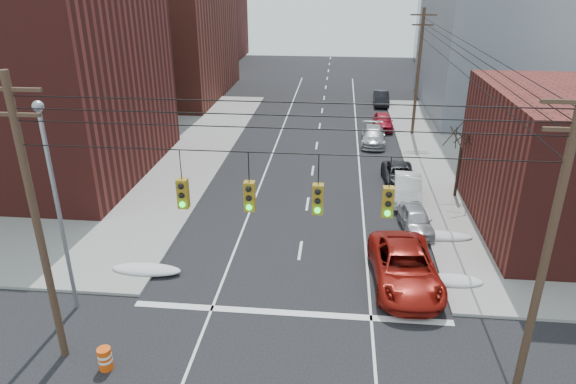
% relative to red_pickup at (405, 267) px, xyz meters
% --- Properties ---
extents(building_brick_near, '(20.00, 16.00, 13.00)m').
position_rel_red_pickup_xyz_m(building_brick_near, '(-27.16, 12.63, 5.61)').
color(building_brick_near, '#501C18').
rests_on(building_brick_near, ground).
extents(building_brick_far, '(22.00, 18.00, 12.00)m').
position_rel_red_pickup_xyz_m(building_brick_far, '(-31.16, 64.63, 5.11)').
color(building_brick_far, '#501C18').
rests_on(building_brick_far, ground).
extents(utility_pole_left, '(2.20, 0.28, 11.00)m').
position_rel_red_pickup_xyz_m(utility_pole_left, '(-13.66, -6.37, 4.89)').
color(utility_pole_left, '#473323').
rests_on(utility_pole_left, ground).
extents(utility_pole_right, '(2.20, 0.28, 11.00)m').
position_rel_red_pickup_xyz_m(utility_pole_right, '(3.34, -6.37, 4.89)').
color(utility_pole_right, '#473323').
rests_on(utility_pole_right, ground).
extents(utility_pole_far, '(2.20, 0.28, 11.00)m').
position_rel_red_pickup_xyz_m(utility_pole_far, '(3.34, 24.63, 4.89)').
color(utility_pole_far, '#473323').
rests_on(utility_pole_far, ground).
extents(traffic_signals, '(17.00, 0.42, 2.02)m').
position_rel_red_pickup_xyz_m(traffic_signals, '(-5.07, -6.40, 6.28)').
color(traffic_signals, black).
rests_on(traffic_signals, ground).
extents(street_light, '(0.44, 0.44, 9.32)m').
position_rel_red_pickup_xyz_m(street_light, '(-14.66, -3.37, 4.65)').
color(street_light, gray).
rests_on(street_light, ground).
extents(bare_tree, '(2.09, 2.20, 4.93)m').
position_rel_red_pickup_xyz_m(bare_tree, '(4.42, 10.63, 1.43)').
color(bare_tree, black).
rests_on(bare_tree, ground).
extents(snow_nw, '(3.50, 1.08, 0.42)m').
position_rel_red_pickup_xyz_m(snow_nw, '(-12.56, -0.37, -0.68)').
color(snow_nw, silver).
rests_on(snow_nw, ground).
extents(snow_ne, '(3.00, 1.08, 0.42)m').
position_rel_red_pickup_xyz_m(snow_ne, '(2.24, 0.13, -0.68)').
color(snow_ne, silver).
rests_on(snow_ne, ground).
extents(snow_east_far, '(4.00, 1.08, 0.42)m').
position_rel_red_pickup_xyz_m(snow_east_far, '(2.24, 4.63, -0.68)').
color(snow_east_far, silver).
rests_on(snow_east_far, ground).
extents(red_pickup, '(3.32, 6.57, 1.78)m').
position_rel_red_pickup_xyz_m(red_pickup, '(0.00, 0.00, 0.00)').
color(red_pickup, maroon).
rests_on(red_pickup, ground).
extents(parked_car_a, '(1.91, 4.11, 1.36)m').
position_rel_red_pickup_xyz_m(parked_car_a, '(1.24, 5.65, -0.21)').
color(parked_car_a, '#AAABAF').
rests_on(parked_car_a, ground).
extents(parked_car_b, '(2.05, 4.88, 1.57)m').
position_rel_red_pickup_xyz_m(parked_car_b, '(1.24, 9.98, -0.11)').
color(parked_car_b, silver).
rests_on(parked_car_b, ground).
extents(parked_car_c, '(2.33, 4.77, 1.31)m').
position_rel_red_pickup_xyz_m(parked_car_c, '(1.01, 12.71, -0.24)').
color(parked_car_c, black).
rests_on(parked_car_c, ground).
extents(parked_car_d, '(2.24, 5.08, 1.45)m').
position_rel_red_pickup_xyz_m(parked_car_d, '(-0.36, 21.64, -0.16)').
color(parked_car_d, '#A1A1A6').
rests_on(parked_car_d, ground).
extents(parked_car_e, '(1.78, 4.38, 1.49)m').
position_rel_red_pickup_xyz_m(parked_car_e, '(0.79, 26.36, -0.15)').
color(parked_car_e, maroon).
rests_on(parked_car_e, ground).
extents(parked_car_f, '(1.66, 4.64, 1.52)m').
position_rel_red_pickup_xyz_m(parked_car_f, '(1.24, 35.83, -0.13)').
color(parked_car_f, black).
rests_on(parked_car_f, ground).
extents(lot_car_a, '(4.16, 2.03, 1.31)m').
position_rel_red_pickup_xyz_m(lot_car_a, '(-20.40, 9.17, -0.08)').
color(lot_car_a, silver).
rests_on(lot_car_a, sidewalk_nw).
extents(lot_car_b, '(5.85, 4.33, 1.48)m').
position_rel_red_pickup_xyz_m(lot_car_b, '(-20.88, 14.75, -0.00)').
color(lot_car_b, '#A1A1A5').
rests_on(lot_car_b, sidewalk_nw).
extents(lot_car_c, '(5.24, 2.58, 1.47)m').
position_rel_red_pickup_xyz_m(lot_car_c, '(-21.89, 14.35, -0.01)').
color(lot_car_c, black).
rests_on(lot_car_c, sidewalk_nw).
extents(lot_car_d, '(3.96, 2.69, 1.25)m').
position_rel_red_pickup_xyz_m(lot_car_d, '(-23.65, 16.51, -0.11)').
color(lot_car_d, '#ACADB1').
rests_on(lot_car_d, sidewalk_nw).
extents(construction_barrel, '(0.59, 0.59, 0.92)m').
position_rel_red_pickup_xyz_m(construction_barrel, '(-11.73, -6.94, -0.42)').
color(construction_barrel, '#DF490B').
rests_on(construction_barrel, ground).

